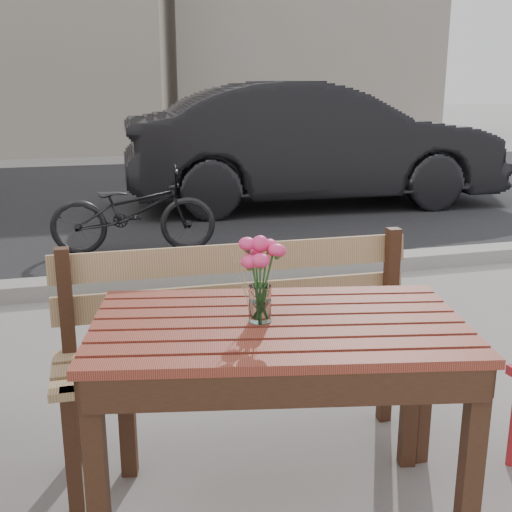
{
  "coord_description": "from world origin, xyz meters",
  "views": [
    {
      "loc": [
        -0.84,
        -1.8,
        1.55
      ],
      "look_at": [
        -0.29,
        0.19,
        0.99
      ],
      "focal_mm": 45.0,
      "sensor_mm": 36.0,
      "label": 1
    }
  ],
  "objects_px": {
    "main_table": "(278,356)",
    "parked_car": "(312,144)",
    "bicycle": "(133,211)",
    "main_vase": "(260,269)"
  },
  "relations": [
    {
      "from": "main_table",
      "to": "parked_car",
      "type": "xyz_separation_m",
      "value": [
        2.29,
        5.87,
        0.14
      ]
    },
    {
      "from": "bicycle",
      "to": "main_table",
      "type": "bearing_deg",
      "value": -171.12
    },
    {
      "from": "bicycle",
      "to": "main_vase",
      "type": "bearing_deg",
      "value": -172.01
    },
    {
      "from": "main_table",
      "to": "main_vase",
      "type": "bearing_deg",
      "value": -178.82
    },
    {
      "from": "main_table",
      "to": "bicycle",
      "type": "relative_size",
      "value": 0.91
    },
    {
      "from": "parked_car",
      "to": "bicycle",
      "type": "bearing_deg",
      "value": 130.43
    },
    {
      "from": "main_table",
      "to": "bicycle",
      "type": "height_order",
      "value": "bicycle"
    },
    {
      "from": "parked_car",
      "to": "main_vase",
      "type": "bearing_deg",
      "value": 161.18
    },
    {
      "from": "main_vase",
      "to": "bicycle",
      "type": "distance_m",
      "value": 4.03
    },
    {
      "from": "bicycle",
      "to": "parked_car",
      "type": "bearing_deg",
      "value": -46.02
    }
  ]
}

